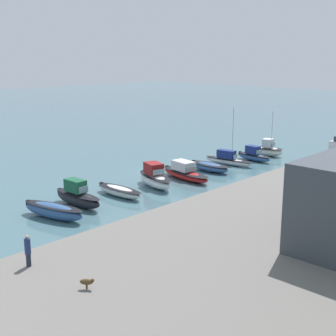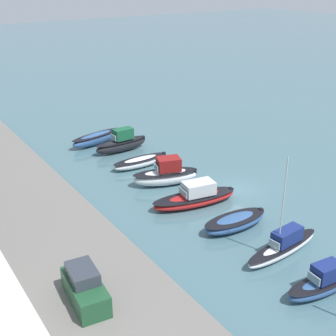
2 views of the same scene
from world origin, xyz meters
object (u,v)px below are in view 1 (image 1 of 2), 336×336
moored_boat_2 (228,159)px  person_on_quay (28,250)px  moored_boat_7 (77,196)px  dog_on_quay (87,282)px  moored_boat_4 (185,173)px  mooring_buoy_0 (224,151)px  moored_boat_1 (254,155)px  moored_boat_3 (209,167)px  moored_boat_6 (119,191)px  moored_boat_0 (269,150)px  parked_car_2 (331,165)px  moored_boat_5 (155,178)px  moored_boat_8 (53,211)px

moored_boat_2 → person_on_quay: moored_boat_2 is taller
moored_boat_7 → dog_on_quay: 21.36m
moored_boat_2 → moored_boat_4: 10.16m
mooring_buoy_0 → dog_on_quay: bearing=27.7°
moored_boat_1 → moored_boat_2: moored_boat_2 is taller
moored_boat_3 → person_on_quay: (33.68, 11.91, 2.22)m
moored_boat_1 → moored_boat_6: 25.31m
moored_boat_0 → dog_on_quay: moored_boat_0 is taller
moored_boat_0 → moored_boat_1: bearing=-12.5°
moored_boat_4 → moored_boat_7: bearing=6.5°
moored_boat_1 → dog_on_quay: size_ratio=7.23×
moored_boat_7 → parked_car_2: parked_car_2 is taller
moored_boat_6 → dog_on_quay: (17.20, 17.21, 1.63)m
moored_boat_5 → person_on_quay: person_on_quay is taller
moored_boat_4 → mooring_buoy_0: 17.91m
moored_boat_8 → parked_car_2: 31.82m
moored_boat_7 → person_on_quay: person_on_quay is taller
moored_boat_2 → moored_boat_4: moored_boat_2 is taller
moored_boat_1 → moored_boat_8: 34.35m
moored_boat_4 → moored_boat_7: size_ratio=1.27×
mooring_buoy_0 → moored_boat_0: bearing=110.0°
moored_boat_2 → dog_on_quay: (37.82, 17.70, 1.46)m
moored_boat_4 → moored_boat_5: bearing=7.4°
dog_on_quay → parked_car_2: bearing=144.3°
moored_boat_8 → parked_car_2: bearing=140.4°
moored_boat_6 → dog_on_quay: bearing=44.0°
moored_boat_0 → moored_boat_5: size_ratio=0.99×
moored_boat_6 → person_on_quay: (17.96, 11.97, 2.27)m
moored_boat_0 → parked_car_2: 17.77m
moored_boat_7 → person_on_quay: 17.87m
moored_boat_3 → moored_boat_2: bearing=-172.5°
moored_boat_1 → moored_boat_3: moored_boat_1 is taller
moored_boat_0 → person_on_quay: (47.58, 11.41, 1.85)m
dog_on_quay → moored_boat_7: bearing=-163.3°
moored_boat_2 → moored_boat_6: 20.62m
moored_boat_6 → mooring_buoy_0: bearing=-168.4°
moored_boat_0 → moored_boat_3: moored_boat_0 is taller
mooring_buoy_0 → moored_boat_5: bearing=16.0°
person_on_quay → moored_boat_2: bearing=-162.1°
moored_boat_1 → moored_boat_7: (30.53, -1.14, 0.24)m
moored_boat_5 → person_on_quay: size_ratio=3.25×
moored_boat_2 → moored_boat_6: bearing=-4.3°
parked_car_2 → moored_boat_8: bearing=-110.3°
moored_boat_0 → moored_boat_4: bearing=-14.9°
moored_boat_1 → dog_on_quay: (42.51, 16.51, 1.42)m
moored_boat_0 → moored_boat_2: size_ratio=0.85×
moored_boat_7 → moored_boat_6: bearing=173.0°
moored_boat_3 → dog_on_quay: size_ratio=7.58×
moored_boat_4 → moored_boat_5: (5.16, -0.17, 0.25)m
moored_boat_7 → dog_on_quay: size_ratio=8.30×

